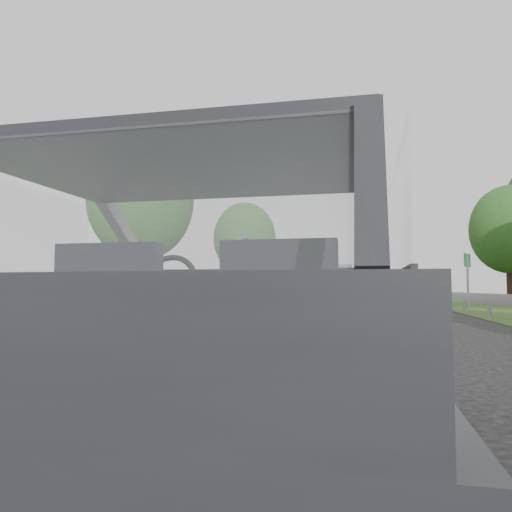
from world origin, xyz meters
The scene contains 12 objects.
ground centered at (0.00, 0.00, 0.00)m, with size 140.00×140.00×0.00m, color #3E3E3E.
subject_car centered at (0.00, 0.00, 0.72)m, with size 1.80×4.00×1.45m, color #232427.
dashboard centered at (0.00, 0.62, 0.85)m, with size 1.58×0.45×0.30m, color black.
driver_seat centered at (-0.40, -0.29, 0.88)m, with size 0.50×0.72×0.42m, color black.
passenger_seat centered at (0.40, -0.29, 0.88)m, with size 0.50×0.72×0.42m, color black.
steering_wheel centered at (-0.40, 0.33, 0.92)m, with size 0.36×0.36×0.04m, color black.
cat centered at (0.24, 0.59, 1.08)m, with size 0.53×0.16×0.24m, color gray.
other_car centered at (-0.46, 20.03, 0.71)m, with size 1.71×4.33×1.43m, color silver.
highway_sign centered at (4.96, 20.17, 1.19)m, with size 0.10×0.95×2.38m, color #175E2C.
tree_2 centered at (8.16, 25.89, 3.08)m, with size 4.07×4.07×6.16m, color #215320, non-canonical shape.
tree_5 centered at (-11.53, 23.06, 4.49)m, with size 5.92×5.92×8.98m, color #215320, non-canonical shape.
tree_6 centered at (-8.56, 35.27, 3.71)m, with size 4.89×4.89×7.42m, color #215320, non-canonical shape.
Camera 1 is at (0.77, -2.50, 0.88)m, focal length 35.00 mm.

